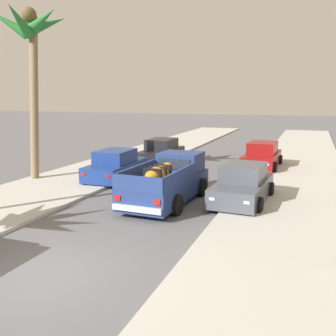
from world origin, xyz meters
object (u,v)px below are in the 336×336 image
Objects in this scene: car_left_near at (161,152)px; car_right_near at (116,166)px; car_right_mid at (262,156)px; car_left_far at (243,185)px; palm_tree_right_fore at (30,44)px; pickup_truck at (168,182)px.

car_left_near is 0.99× the size of car_right_near.
car_left_far is (0.21, -7.86, 0.00)m from car_right_mid.
car_left_far is 12.05m from palm_tree_right_fore.
pickup_truck is 9.12m from car_right_mid.
car_left_near is 9.72m from car_left_far.
car_left_far is at bearing -49.22° from car_left_near.
car_right_near is at bearing 143.17° from pickup_truck.
palm_tree_right_fore is at bearing 168.05° from pickup_truck.
palm_tree_right_fore is (-10.48, 0.75, 5.91)m from car_left_far.
car_left_near is (-3.51, 8.23, -0.10)m from pickup_truck.
car_right_near is at bearing 163.20° from car_left_far.
palm_tree_right_fore is (-4.13, -6.62, 5.91)m from car_left_near.
car_left_far is (6.35, -7.36, 0.00)m from car_left_near.
pickup_truck reaches higher than car_left_far.
car_right_mid is 13.82m from palm_tree_right_fore.
pickup_truck reaches higher than car_left_near.
car_left_near is 6.16m from car_right_mid.
car_left_near is 0.51× the size of palm_tree_right_fore.
car_left_near is at bearing 130.78° from car_left_far.
car_right_mid is at bearing 34.71° from palm_tree_right_fore.
car_left_near is 0.99× the size of car_left_far.
car_right_mid is at bearing 4.62° from car_left_near.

